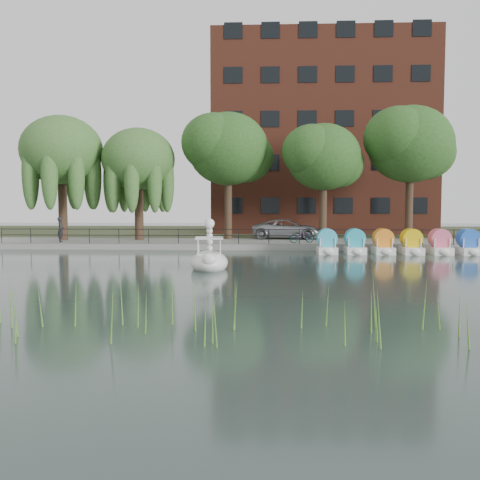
# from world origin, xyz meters

# --- Properties ---
(ground_plane) EXTENTS (120.00, 120.00, 0.00)m
(ground_plane) POSITION_xyz_m (0.00, 0.00, 0.00)
(ground_plane) COLOR #3C4F4D
(promenade) EXTENTS (40.00, 6.00, 0.40)m
(promenade) POSITION_xyz_m (0.00, 16.00, 0.20)
(promenade) COLOR gray
(promenade) RESTS_ON ground_plane
(kerb) EXTENTS (40.00, 0.25, 0.40)m
(kerb) POSITION_xyz_m (0.00, 13.05, 0.20)
(kerb) COLOR gray
(kerb) RESTS_ON ground_plane
(land_strip) EXTENTS (60.00, 22.00, 0.36)m
(land_strip) POSITION_xyz_m (0.00, 30.00, 0.18)
(land_strip) COLOR #47512D
(land_strip) RESTS_ON ground_plane
(railing) EXTENTS (32.00, 0.05, 1.00)m
(railing) POSITION_xyz_m (0.00, 13.25, 1.15)
(railing) COLOR black
(railing) RESTS_ON promenade
(apartment_building) EXTENTS (20.00, 10.07, 18.00)m
(apartment_building) POSITION_xyz_m (7.00, 29.97, 9.36)
(apartment_building) COLOR #4C1E16
(apartment_building) RESTS_ON land_strip
(willow_left) EXTENTS (5.88, 5.88, 9.01)m
(willow_left) POSITION_xyz_m (-13.00, 16.50, 6.87)
(willow_left) COLOR #473323
(willow_left) RESTS_ON promenade
(willow_mid) EXTENTS (5.32, 5.32, 8.15)m
(willow_mid) POSITION_xyz_m (-7.50, 17.00, 6.25)
(willow_mid) COLOR #473323
(willow_mid) RESTS_ON promenade
(broadleaf_center) EXTENTS (6.00, 6.00, 9.25)m
(broadleaf_center) POSITION_xyz_m (-1.00, 18.00, 7.06)
(broadleaf_center) COLOR #473323
(broadleaf_center) RESTS_ON promenade
(broadleaf_right) EXTENTS (5.40, 5.40, 8.32)m
(broadleaf_right) POSITION_xyz_m (6.00, 17.50, 6.39)
(broadleaf_right) COLOR #473323
(broadleaf_right) RESTS_ON promenade
(broadleaf_far) EXTENTS (6.30, 6.30, 9.71)m
(broadleaf_far) POSITION_xyz_m (12.50, 18.50, 7.40)
(broadleaf_far) COLOR #473323
(broadleaf_far) RESTS_ON promenade
(minivan) EXTENTS (3.25, 6.28, 1.69)m
(minivan) POSITION_xyz_m (3.46, 18.31, 1.25)
(minivan) COLOR gray
(minivan) RESTS_ON promenade
(bicycle) EXTENTS (1.07, 1.82, 1.00)m
(bicycle) POSITION_xyz_m (4.24, 14.35, 0.90)
(bicycle) COLOR gray
(bicycle) RESTS_ON promenade
(pedestrian) EXTENTS (0.66, 0.82, 1.98)m
(pedestrian) POSITION_xyz_m (-12.33, 14.24, 1.39)
(pedestrian) COLOR black
(pedestrian) RESTS_ON promenade
(swan_boat) EXTENTS (1.98, 2.93, 2.35)m
(swan_boat) POSITION_xyz_m (-0.90, 3.00, 0.51)
(swan_boat) COLOR white
(swan_boat) RESTS_ON ground_plane
(pedal_boat_row) EXTENTS (9.65, 1.70, 1.40)m
(pedal_boat_row) POSITION_xyz_m (9.77, 10.82, 0.61)
(pedal_boat_row) COLOR white
(pedal_boat_row) RESTS_ON ground_plane
(reed_bank) EXTENTS (24.00, 2.40, 1.20)m
(reed_bank) POSITION_xyz_m (2.00, -9.50, 0.60)
(reed_bank) COLOR #669938
(reed_bank) RESTS_ON ground_plane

